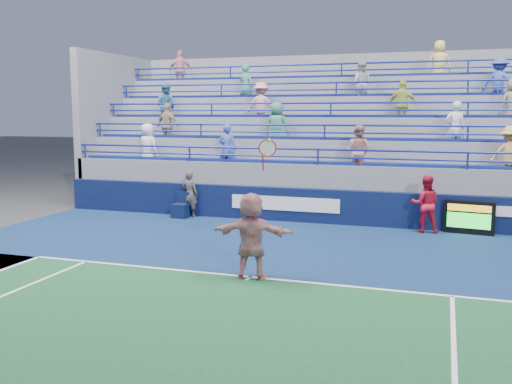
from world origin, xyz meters
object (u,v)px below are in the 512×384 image
(serve_speed_board, at_px, (469,218))
(judge_chair, at_px, (181,210))
(ball_girl, at_px, (425,204))
(tennis_player, at_px, (252,236))
(line_judge, at_px, (190,194))

(serve_speed_board, relative_size, judge_chair, 1.65)
(judge_chair, distance_m, ball_girl, 7.90)
(tennis_player, height_order, ball_girl, tennis_player)
(tennis_player, bearing_deg, line_judge, 124.76)
(serve_speed_board, relative_size, ball_girl, 0.84)
(tennis_player, bearing_deg, serve_speed_board, 53.77)
(serve_speed_board, distance_m, judge_chair, 9.11)
(line_judge, bearing_deg, judge_chair, 58.38)
(judge_chair, xyz_separation_m, ball_girl, (7.88, 0.14, 0.57))
(judge_chair, bearing_deg, serve_speed_board, 1.59)
(serve_speed_board, relative_size, tennis_player, 0.48)
(line_judge, bearing_deg, serve_speed_board, -176.56)
(ball_girl, bearing_deg, line_judge, -8.11)
(tennis_player, bearing_deg, ball_girl, 61.38)
(judge_chair, height_order, line_judge, line_judge)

